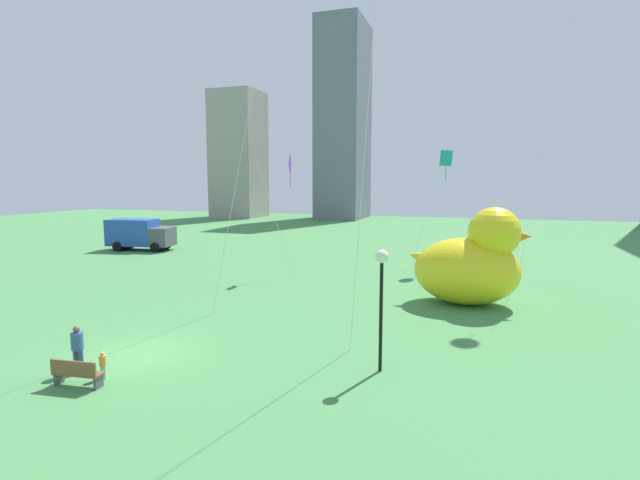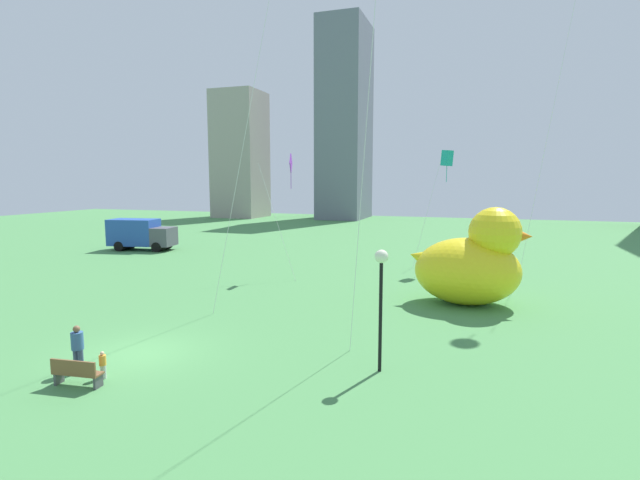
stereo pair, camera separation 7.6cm
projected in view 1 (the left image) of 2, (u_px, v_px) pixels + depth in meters
The scene contains 10 objects.
ground_plane at pixel (140, 354), 17.50m from camera, with size 140.00×140.00×0.00m, color #48874A.
park_bench at pixel (76, 373), 14.66m from camera, with size 1.62×0.63×0.90m.
person_adult at pixel (78, 347), 15.76m from camera, with size 0.39×0.39×1.61m.
person_child at pixel (103, 364), 15.29m from camera, with size 0.22×0.22×0.91m.
giant_inflatable_duck at pixel (471, 263), 24.31m from camera, with size 6.14×3.94×5.09m.
lamppost at pixel (382, 279), 15.56m from camera, with size 0.45×0.45×4.17m.
box_truck at pixel (139, 235), 43.33m from camera, with size 6.22×3.24×2.85m.
city_skyline at pixel (462, 107), 70.59m from camera, with size 73.39×12.96×41.66m.
kite_purple at pixel (289, 167), 31.40m from camera, with size 2.98×2.54×8.20m.
kite_teal at pixel (446, 159), 33.76m from camera, with size 2.62×2.78×8.57m.
Camera 1 is at (11.69, -13.83, 6.43)m, focal length 26.44 mm.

